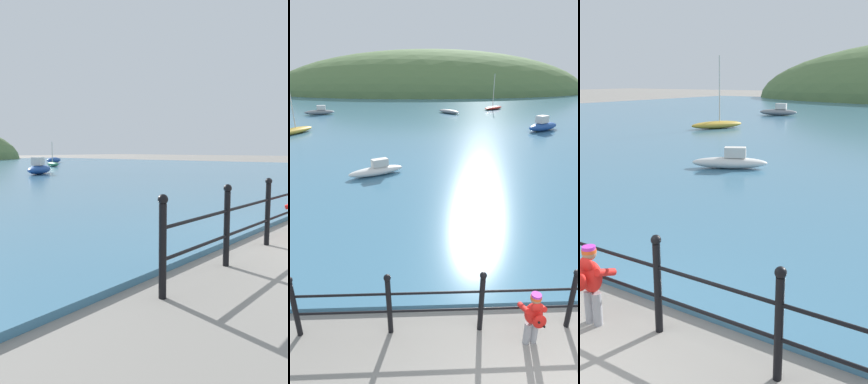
# 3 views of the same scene
# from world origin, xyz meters

# --- Properties ---
(iron_railing) EXTENTS (7.95, 0.12, 1.21)m
(iron_railing) POSITION_xyz_m (-0.17, 1.50, 0.64)
(iron_railing) COLOR black
(iron_railing) RESTS_ON ground
(boat_white_sailboat) EXTENTS (1.36, 2.49, 2.35)m
(boat_white_sailboat) POSITION_xyz_m (14.82, 28.63, 0.33)
(boat_white_sailboat) COLOR #287551
(boat_white_sailboat) RESTS_ON water
(boat_far_left) EXTENTS (3.63, 2.82, 0.67)m
(boat_far_left) POSITION_xyz_m (21.16, 36.83, 0.44)
(boat_far_left) COLOR #1E4793
(boat_far_left) RESTS_ON water
(boat_mid_harbor) EXTENTS (3.23, 2.76, 1.11)m
(boat_mid_harbor) POSITION_xyz_m (7.26, 20.05, 0.46)
(boat_mid_harbor) COLOR #1E4793
(boat_mid_harbor) RESTS_ON water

